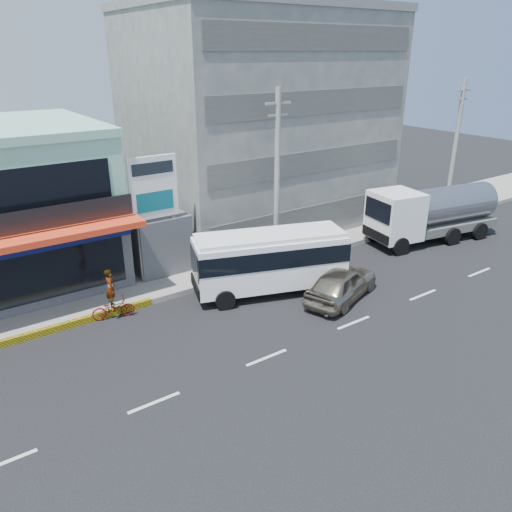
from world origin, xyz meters
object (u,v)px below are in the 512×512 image
Objects in this scene: concrete_building at (258,124)px; utility_pole_near at (277,180)px; utility_pole_far at (455,149)px; satellite_dish at (151,210)px; sedan at (341,284)px; motorcycle_rider at (112,302)px; tanker_truck at (429,212)px; minibus at (270,258)px; billboard at (154,195)px.

concrete_building reaches higher than utility_pole_near.
utility_pole_far is (16.00, 0.00, 0.00)m from utility_pole_near.
utility_pole_near is at bearing -30.96° from satellite_dish.
motorcycle_rider is at bearing 46.11° from sedan.
satellite_dish is 0.15× the size of utility_pole_near.
satellite_dish is 11.15m from sedan.
tanker_truck is 3.78× the size of motorcycle_rider.
sedan is (2.51, -2.70, -1.09)m from minibus.
motorcycle_rider is (-7.69, 1.96, -1.11)m from minibus.
utility_pole_near is at bearing 167.93° from tanker_truck.
billboard is 1.38× the size of sedan.
tanker_truck reaches higher than motorcycle_rider.
motorcycle_rider is at bearing -178.68° from utility_pole_far.
minibus is (3.69, -6.16, -1.63)m from satellite_dish.
utility_pole_near is 4.71m from minibus.
utility_pole_far reaches higher than minibus.
utility_pole_near is at bearing -15.48° from billboard.
tanker_truck reaches higher than sedan.
concrete_building is at bearing 30.36° from motorcycle_rider.
utility_pole_near is 3.98× the size of motorcycle_rider.
concrete_building is 17.36m from motorcycle_rider.
billboard is 0.69× the size of utility_pole_near.
billboard is 22.57m from utility_pole_far.
billboard reaches higher than motorcycle_rider.
concrete_building reaches higher than billboard.
concrete_building reaches higher than tanker_truck.
concrete_building is 13.03m from tanker_truck.
concrete_building is 8.79m from utility_pole_near.
satellite_dish is at bearing 46.40° from motorcycle_rider.
utility_pole_far reaches higher than sedan.
billboard is (-10.50, -5.80, -2.07)m from concrete_building.
utility_pole_far is 2.00× the size of sedan.
utility_pole_far is at bearing 23.84° from tanker_truck.
satellite_dish is at bearing 15.64° from sedan.
concrete_building is 12.17m from billboard.
motorcycle_rider reaches higher than sedan.
concrete_building reaches higher than minibus.
satellite_dish is at bearing -158.20° from concrete_building.
utility_pole_near is (6.50, -1.80, 0.22)m from billboard.
billboard reaches higher than minibus.
satellite_dish is at bearing 170.71° from utility_pole_far.
concrete_building reaches higher than sedan.
sedan is at bearing -46.52° from billboard.
billboard is at bearing 133.84° from minibus.
sedan is at bearing -87.87° from utility_pole_near.
satellite_dish is 0.16× the size of tanker_truck.
motorcycle_rider is (-26.00, -0.60, -4.32)m from utility_pole_far.
concrete_building is 1.60× the size of utility_pole_far.
satellite_dish reaches higher than sedan.
billboard is 18.01m from tanker_truck.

